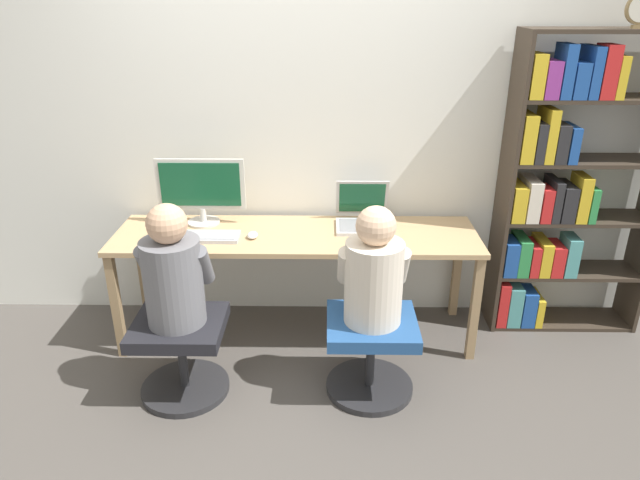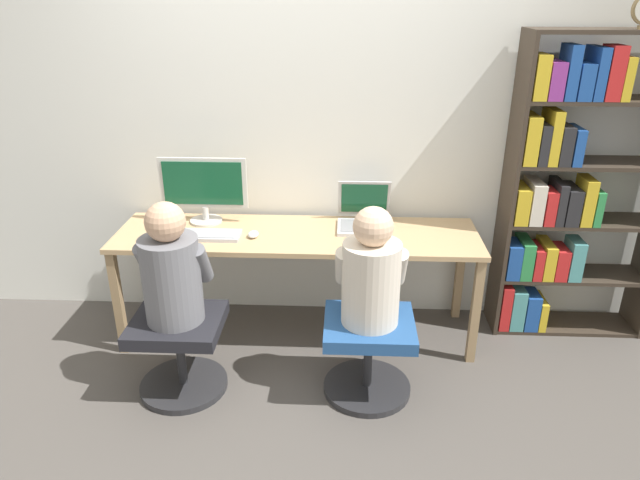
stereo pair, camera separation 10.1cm
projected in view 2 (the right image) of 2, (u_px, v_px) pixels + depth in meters
name	position (u px, v px, depth m)	size (l,w,h in m)	color
ground_plane	(295.00, 359.00, 3.44)	(14.00, 14.00, 0.00)	#4C4742
wall_back	(300.00, 121.00, 3.52)	(10.00, 0.05, 2.60)	silver
desk	(297.00, 243.00, 3.46)	(2.19, 0.59, 0.70)	tan
desktop_monitor	(203.00, 189.00, 3.51)	(0.54, 0.20, 0.41)	beige
laptop	(364.00, 217.00, 3.52)	(0.33, 0.35, 0.26)	#B7B7BC
keyboard	(203.00, 235.00, 3.38)	(0.44, 0.17, 0.03)	#B2B2B7
computer_mouse_by_keyboard	(253.00, 234.00, 3.37)	(0.06, 0.09, 0.03)	silver
office_chair_left	(180.00, 347.00, 3.09)	(0.48, 0.48, 0.45)	#262628
office_chair_right	(368.00, 350.00, 3.07)	(0.48, 0.48, 0.45)	#262628
person_at_monitor	(171.00, 270.00, 2.91)	(0.37, 0.32, 0.65)	slate
person_at_laptop	(371.00, 274.00, 2.89)	(0.37, 0.31, 0.64)	beige
bookshelf	(563.00, 193.00, 3.41)	(0.94, 0.29, 1.86)	#382D23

